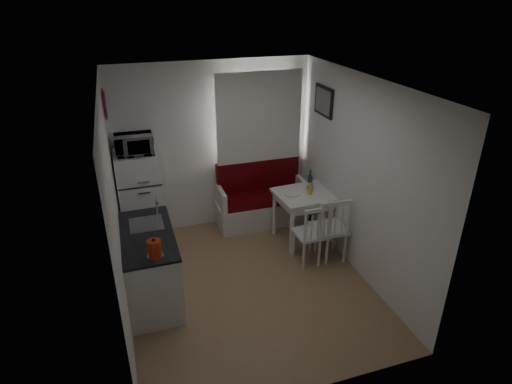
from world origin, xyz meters
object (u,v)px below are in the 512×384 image
(bench, at_px, (261,203))
(chair_right, at_px, (333,223))
(fridge, at_px, (141,201))
(wine_bottle, at_px, (310,180))
(kettle, at_px, (155,249))
(dining_table, at_px, (311,197))
(kitchen_counter, at_px, (151,265))
(chair_left, at_px, (314,229))
(microwave, at_px, (134,144))

(bench, relative_size, chair_right, 2.70)
(fridge, xyz_separation_m, wine_bottle, (2.43, -0.48, 0.20))
(fridge, relative_size, kettle, 6.26)
(dining_table, bearing_deg, bench, 124.43)
(bench, xyz_separation_m, wine_bottle, (0.56, -0.59, 0.59))
(kitchen_counter, bearing_deg, bench, 35.71)
(bench, height_order, chair_right, bench)
(bench, distance_m, chair_left, 1.41)
(fridge, height_order, microwave, microwave)
(bench, height_order, fridge, fridge)
(bench, distance_m, fridge, 1.91)
(chair_left, bearing_deg, fridge, 148.61)
(fridge, bearing_deg, kitchen_counter, -90.90)
(kitchen_counter, relative_size, microwave, 2.66)
(bench, height_order, microwave, microwave)
(bench, distance_m, chair_right, 1.50)
(chair_right, relative_size, wine_bottle, 1.71)
(wine_bottle, bearing_deg, bench, 133.43)
(kettle, bearing_deg, fridge, 90.97)
(dining_table, height_order, chair_left, chair_left)
(kitchen_counter, bearing_deg, chair_left, -0.01)
(dining_table, bearing_deg, fridge, 162.68)
(chair_right, bearing_deg, bench, 116.90)
(dining_table, relative_size, fridge, 0.74)
(dining_table, distance_m, kettle, 2.69)
(dining_table, xyz_separation_m, wine_bottle, (0.01, 0.10, 0.24))
(bench, bearing_deg, microwave, -175.01)
(chair_left, relative_size, chair_right, 0.93)
(microwave, xyz_separation_m, kettle, (0.03, -1.73, -0.59))
(fridge, distance_m, wine_bottle, 2.48)
(fridge, relative_size, microwave, 2.96)
(chair_left, relative_size, fridge, 0.34)
(kitchen_counter, distance_m, kettle, 0.78)
(kitchen_counter, height_order, wine_bottle, kitchen_counter)
(microwave, distance_m, wine_bottle, 2.56)
(kitchen_counter, xyz_separation_m, kettle, (0.05, -0.54, 0.56))
(chair_left, bearing_deg, microwave, 149.61)
(fridge, bearing_deg, wine_bottle, -11.16)
(kitchen_counter, height_order, dining_table, kitchen_counter)
(chair_left, bearing_deg, chair_right, -3.00)
(kitchen_counter, bearing_deg, chair_right, -0.17)
(kitchen_counter, xyz_separation_m, wine_bottle, (2.45, 0.76, 0.48))
(microwave, relative_size, wine_bottle, 1.60)
(kitchen_counter, height_order, fridge, fridge)
(chair_right, height_order, fridge, fridge)
(bench, relative_size, chair_left, 2.90)
(fridge, distance_m, microwave, 0.87)
(wine_bottle, bearing_deg, dining_table, -98.36)
(microwave, height_order, kettle, microwave)
(kitchen_counter, xyz_separation_m, dining_table, (2.43, 0.66, 0.24))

